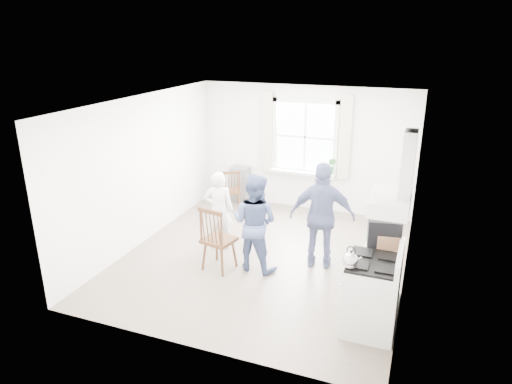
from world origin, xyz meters
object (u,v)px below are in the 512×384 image
(windsor_chair_b, at_px, (214,233))
(person_right, at_px, (322,216))
(windsor_chair_a, at_px, (232,186))
(low_cabinet, at_px, (383,272))
(gas_stove, at_px, (371,295))
(person_mid, at_px, (255,223))
(stereo_stack, at_px, (384,231))
(person_left, at_px, (219,211))

(windsor_chair_b, xyz_separation_m, person_right, (1.51, 0.77, 0.20))
(windsor_chair_a, bearing_deg, low_cabinet, -35.80)
(gas_stove, distance_m, windsor_chair_b, 2.56)
(low_cabinet, bearing_deg, person_mid, 172.76)
(stereo_stack, bearing_deg, low_cabinet, 58.85)
(person_right, bearing_deg, person_mid, 14.51)
(low_cabinet, height_order, person_mid, person_mid)
(windsor_chair_b, relative_size, person_right, 0.63)
(gas_stove, distance_m, person_left, 3.11)
(stereo_stack, distance_m, person_left, 2.93)
(low_cabinet, relative_size, person_mid, 0.57)
(gas_stove, xyz_separation_m, person_right, (-0.96, 1.39, 0.38))
(stereo_stack, bearing_deg, person_left, 164.69)
(stereo_stack, relative_size, windsor_chair_b, 0.44)
(low_cabinet, distance_m, person_left, 2.93)
(stereo_stack, bearing_deg, person_mid, 171.12)
(stereo_stack, bearing_deg, windsor_chair_a, 143.34)
(windsor_chair_b, height_order, person_mid, person_mid)
(person_left, bearing_deg, windsor_chair_b, 86.96)
(windsor_chair_a, relative_size, person_left, 0.64)
(low_cabinet, relative_size, windsor_chair_b, 0.83)
(stereo_stack, bearing_deg, windsor_chair_b, -179.54)
(gas_stove, relative_size, low_cabinet, 1.24)
(gas_stove, height_order, low_cabinet, gas_stove)
(low_cabinet, bearing_deg, gas_stove, -95.68)
(low_cabinet, xyz_separation_m, person_mid, (-2.00, 0.25, 0.34))
(stereo_stack, distance_m, person_right, 1.27)
(windsor_chair_b, xyz_separation_m, person_mid, (0.55, 0.33, 0.13))
(person_left, bearing_deg, windsor_chair_a, -96.55)
(windsor_chair_b, relative_size, person_mid, 0.69)
(gas_stove, xyz_separation_m, low_cabinet, (0.07, 0.70, -0.03))
(person_left, xyz_separation_m, person_mid, (0.83, -0.46, 0.09))
(person_right, bearing_deg, person_left, -10.58)
(gas_stove, xyz_separation_m, windsor_chair_a, (-3.27, 3.11, 0.06))
(person_mid, bearing_deg, low_cabinet, 179.93)
(gas_stove, xyz_separation_m, windsor_chair_b, (-2.48, 0.63, 0.18))
(windsor_chair_a, height_order, person_right, person_right)
(low_cabinet, relative_size, person_right, 0.52)
(windsor_chair_a, distance_m, person_left, 1.77)
(stereo_stack, height_order, person_left, person_left)
(windsor_chair_b, bearing_deg, person_right, 26.90)
(windsor_chair_b, bearing_deg, gas_stove, -14.20)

